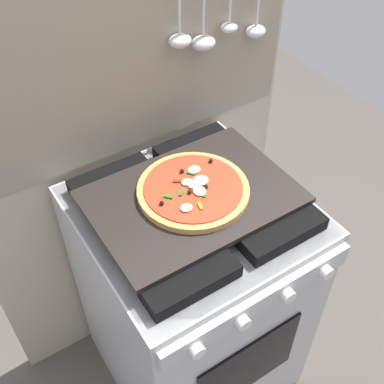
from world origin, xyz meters
TOP-DOWN VIEW (x-y plane):
  - ground_plane at (0.00, 0.00)m, footprint 4.00×4.00m
  - kitchen_backsplash at (0.00, 0.33)m, footprint 1.10×0.09m
  - stove at (-0.00, -0.00)m, footprint 0.60×0.64m
  - baking_tray at (0.00, 0.00)m, footprint 0.54×0.38m
  - pizza_left at (0.01, 0.01)m, footprint 0.30×0.30m

SIDE VIEW (x-z plane):
  - ground_plane at x=0.00m, z-range 0.00..0.00m
  - stove at x=0.00m, z-range 0.00..0.90m
  - kitchen_backsplash at x=0.00m, z-range 0.01..1.56m
  - baking_tray at x=0.00m, z-range 0.90..0.92m
  - pizza_left at x=0.01m, z-range 0.91..0.94m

